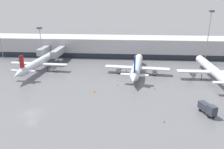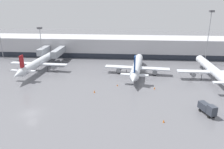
{
  "view_description": "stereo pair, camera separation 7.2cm",
  "coord_description": "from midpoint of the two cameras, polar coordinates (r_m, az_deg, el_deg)",
  "views": [
    {
      "loc": [
        23.47,
        -45.44,
        25.94
      ],
      "look_at": [
        17.98,
        22.14,
        3.0
      ],
      "focal_mm": 35.0,
      "sensor_mm": 36.0,
      "label": 1
    },
    {
      "loc": [
        23.54,
        -45.44,
        25.94
      ],
      "look_at": [
        17.98,
        22.14,
        3.0
      ],
      "focal_mm": 35.0,
      "sensor_mm": 36.0,
      "label": 2
    }
  ],
  "objects": [
    {
      "name": "apron_light_mast_3",
      "position": [
        100.74,
        24.2,
        12.11
      ],
      "size": [
        1.8,
        1.8,
        22.36
      ],
      "color": "gray",
      "rests_on": "ground_plane"
    },
    {
      "name": "apron_light_mast_5",
      "position": [
        102.41,
        -18.31,
        10.06
      ],
      "size": [
        1.8,
        1.8,
        15.13
      ],
      "color": "gray",
      "rests_on": "ground_plane"
    },
    {
      "name": "traffic_cone_2",
      "position": [
        68.95,
        11.03,
        -3.47
      ],
      "size": [
        0.42,
        0.42,
        0.68
      ],
      "color": "orange",
      "rests_on": "ground_plane"
    },
    {
      "name": "ground_plane",
      "position": [
        57.36,
        -20.43,
        -9.48
      ],
      "size": [
        320.0,
        320.0,
        0.0
      ],
      "primitive_type": "plane",
      "color": "slate"
    },
    {
      "name": "service_truck_0",
      "position": [
        57.4,
        23.67,
        -8.06
      ],
      "size": [
        3.2,
        5.52,
        2.94
      ],
      "rotation": [
        0.0,
        0.0,
        5.04
      ],
      "color": "#2D333D",
      "rests_on": "ground_plane"
    },
    {
      "name": "terminal_building",
      "position": [
        111.95,
        -7.68,
        7.48
      ],
      "size": [
        160.0,
        30.25,
        9.0
      ],
      "color": "#B2B2B7",
      "rests_on": "ground_plane"
    },
    {
      "name": "parked_jet_0",
      "position": [
        89.43,
        -18.62,
        2.97
      ],
      "size": [
        22.77,
        34.82,
        8.88
      ],
      "rotation": [
        0.0,
        0.0,
        1.52
      ],
      "color": "silver",
      "rests_on": "ground_plane"
    },
    {
      "name": "traffic_cone_4",
      "position": [
        65.29,
        -4.66,
        -4.45
      ],
      "size": [
        0.46,
        0.46,
        0.71
      ],
      "color": "orange",
      "rests_on": "ground_plane"
    },
    {
      "name": "traffic_cone_1",
      "position": [
        70.17,
        1.39,
        -2.77
      ],
      "size": [
        0.4,
        0.4,
        0.55
      ],
      "color": "orange",
      "rests_on": "ground_plane"
    },
    {
      "name": "parked_jet_2",
      "position": [
        81.45,
        6.47,
        2.09
      ],
      "size": [
        24.0,
        33.59,
        9.42
      ],
      "rotation": [
        0.0,
        0.0,
        1.47
      ],
      "color": "silver",
      "rests_on": "ground_plane"
    },
    {
      "name": "parked_jet_1",
      "position": [
        82.37,
        24.9,
        0.98
      ],
      "size": [
        24.02,
        37.48,
        10.34
      ],
      "rotation": [
        0.0,
        0.0,
        1.57
      ],
      "color": "silver",
      "rests_on": "ground_plane"
    },
    {
      "name": "traffic_cone_0",
      "position": [
        51.41,
        13.35,
        -11.73
      ],
      "size": [
        0.43,
        0.43,
        0.68
      ],
      "color": "orange",
      "rests_on": "ground_plane"
    }
  ]
}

